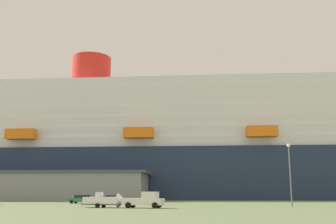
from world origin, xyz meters
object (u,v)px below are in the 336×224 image
object	(u,v)px
pickup_truck	(145,200)
parked_car_white_van	(114,199)
parked_car_green_wagon	(81,199)
street_lamp	(290,166)
small_boat_on_trailer	(107,201)
cruise_ship	(209,152)

from	to	relation	value
pickup_truck	parked_car_white_van	xyz separation A→B (m)	(-7.64, 18.36, -0.21)
parked_car_green_wagon	street_lamp	bearing A→B (deg)	-22.18
small_boat_on_trailer	parked_car_white_van	xyz separation A→B (m)	(-2.25, 17.30, -0.13)
street_lamp	parked_car_white_van	distance (m)	31.83
parked_car_white_van	cruise_ship	bearing A→B (deg)	68.12
small_boat_on_trailer	parked_car_green_wagon	world-z (taller)	small_boat_on_trailer
pickup_truck	small_boat_on_trailer	size ratio (longest dim) A/B	0.83
cruise_ship	small_boat_on_trailer	size ratio (longest dim) A/B	39.36
small_boat_on_trailer	parked_car_green_wagon	size ratio (longest dim) A/B	1.46
small_boat_on_trailer	street_lamp	world-z (taller)	street_lamp
street_lamp	parked_car_green_wagon	distance (m)	39.10
cruise_ship	street_lamp	world-z (taller)	cruise_ship
cruise_ship	parked_car_white_van	size ratio (longest dim) A/B	65.53
pickup_truck	parked_car_green_wagon	size ratio (longest dim) A/B	1.22
street_lamp	pickup_truck	bearing A→B (deg)	-163.01
cruise_ship	parked_car_green_wagon	distance (m)	56.07
street_lamp	parked_car_green_wagon	xyz separation A→B (m)	(-35.88, 14.63, -5.19)
cruise_ship	parked_car_white_van	xyz separation A→B (m)	(-20.13, -50.12, -13.51)
pickup_truck	cruise_ship	bearing A→B (deg)	79.66
cruise_ship	small_boat_on_trailer	xyz separation A→B (m)	(-17.89, -67.42, -13.37)
street_lamp	parked_car_green_wagon	size ratio (longest dim) A/B	1.96
cruise_ship	street_lamp	size ratio (longest dim) A/B	29.40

